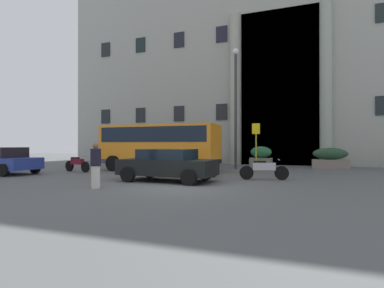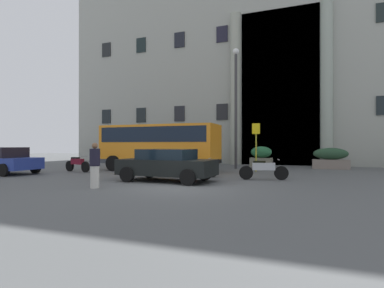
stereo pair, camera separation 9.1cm
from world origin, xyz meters
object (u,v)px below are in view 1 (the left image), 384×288
object	(u,v)px
hedge_planter_entrance_left	(202,154)
lamppost_plaza_centre	(236,99)
hedge_planter_east	(140,154)
hedge_planter_far_east	(261,157)
motorcycle_far_end	(77,164)
pedestrian_man_red_shirt	(96,165)
bus_stop_sign	(256,142)
orange_minibus	(160,143)
hedge_planter_entrance_right	(330,159)
parked_compact_extra	(1,160)
motorcycle_near_kerb	(197,167)
scooter_by_planter	(263,169)
parked_sedan_second	(167,164)

from	to	relation	value
hedge_planter_entrance_left	lamppost_plaza_centre	distance (m)	5.31
hedge_planter_east	lamppost_plaza_centre	world-z (taller)	lamppost_plaza_centre
lamppost_plaza_centre	hedge_planter_far_east	bearing A→B (deg)	61.12
motorcycle_far_end	pedestrian_man_red_shirt	distance (m)	7.09
bus_stop_sign	hedge_planter_entrance_left	size ratio (longest dim) A/B	1.56
bus_stop_sign	pedestrian_man_red_shirt	xyz separation A→B (m)	(-4.23, -8.63, -0.89)
orange_minibus	hedge_planter_entrance_right	xyz separation A→B (m)	(9.42, 4.97, -0.96)
hedge_planter_entrance_right	pedestrian_man_red_shirt	distance (m)	14.70
orange_minibus	bus_stop_sign	size ratio (longest dim) A/B	2.52
hedge_planter_east	hedge_planter_entrance_right	size ratio (longest dim) A/B	0.97
orange_minibus	hedge_planter_entrance_left	bearing A→B (deg)	81.17
hedge_planter_far_east	hedge_planter_entrance_right	world-z (taller)	hedge_planter_far_east
parked_compact_extra	motorcycle_near_kerb	distance (m)	10.29
motorcycle_far_end	motorcycle_near_kerb	world-z (taller)	same
pedestrian_man_red_shirt	hedge_planter_entrance_right	bearing A→B (deg)	-71.01
orange_minibus	scooter_by_planter	distance (m)	6.83
orange_minibus	pedestrian_man_red_shirt	xyz separation A→B (m)	(1.11, -7.16, -0.80)
orange_minibus	bus_stop_sign	world-z (taller)	bus_stop_sign
parked_sedan_second	scooter_by_planter	xyz separation A→B (m)	(3.66, 1.92, -0.24)
bus_stop_sign	parked_sedan_second	size ratio (longest dim) A/B	0.68
orange_minibus	scooter_by_planter	bearing A→B (deg)	-22.91
motorcycle_near_kerb	pedestrian_man_red_shirt	xyz separation A→B (m)	(-2.08, -4.74, 0.34)
parked_sedan_second	parked_compact_extra	world-z (taller)	parked_compact_extra
hedge_planter_entrance_left	scooter_by_planter	size ratio (longest dim) A/B	0.85
parked_sedan_second	hedge_planter_entrance_left	bearing A→B (deg)	102.56
parked_sedan_second	motorcycle_near_kerb	size ratio (longest dim) A/B	2.08
orange_minibus	hedge_planter_entrance_left	world-z (taller)	orange_minibus
orange_minibus	hedge_planter_far_east	xyz separation A→B (m)	(5.09, 5.33, -0.92)
hedge_planter_entrance_right	motorcycle_near_kerb	xyz separation A→B (m)	(-6.23, -7.39, -0.18)
hedge_planter_east	lamppost_plaza_centre	size ratio (longest dim) A/B	0.27
parked_sedan_second	motorcycle_near_kerb	world-z (taller)	parked_sedan_second
hedge_planter_east	pedestrian_man_red_shirt	xyz separation A→B (m)	(5.25, -11.88, -0.00)
orange_minibus	hedge_planter_entrance_left	distance (m)	5.48
hedge_planter_entrance_left	scooter_by_planter	distance (m)	9.63
hedge_planter_far_east	motorcycle_near_kerb	xyz separation A→B (m)	(-1.90, -7.75, -0.22)
bus_stop_sign	hedge_planter_far_east	distance (m)	3.99
hedge_planter_far_east	motorcycle_far_end	xyz separation A→B (m)	(-9.13, -7.63, -0.22)
hedge_planter_east	hedge_planter_entrance_right	world-z (taller)	hedge_planter_east
hedge_planter_entrance_right	lamppost_plaza_centre	size ratio (longest dim) A/B	0.28
parked_compact_extra	pedestrian_man_red_shirt	distance (m)	8.31
hedge_planter_entrance_right	pedestrian_man_red_shirt	size ratio (longest dim) A/B	1.35
parked_compact_extra	lamppost_plaza_centre	xyz separation A→B (m)	(10.66, 7.76, 3.73)
hedge_planter_entrance_left	hedge_planter_east	distance (m)	4.93
hedge_planter_entrance_right	parked_compact_extra	size ratio (longest dim) A/B	0.53
pedestrian_man_red_shirt	parked_sedan_second	bearing A→B (deg)	-65.13
pedestrian_man_red_shirt	hedge_planter_east	bearing A→B (deg)	-12.72
hedge_planter_far_east	scooter_by_planter	world-z (taller)	hedge_planter_far_east
pedestrian_man_red_shirt	lamppost_plaza_centre	distance (m)	11.16
motorcycle_far_end	hedge_planter_entrance_left	bearing A→B (deg)	69.34
parked_sedan_second	motorcycle_far_end	bearing A→B (deg)	164.05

